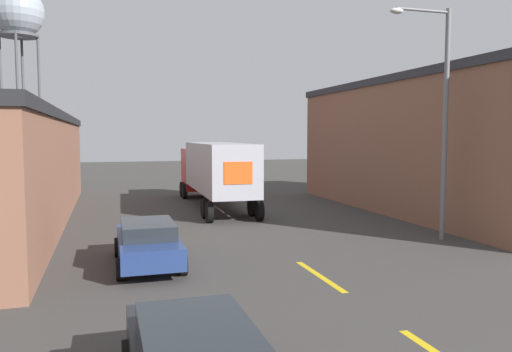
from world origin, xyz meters
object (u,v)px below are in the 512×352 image
parked_car_left_far (148,242)px  water_tower (18,15)px  semi_truck (214,168)px  street_lamp (440,109)px

parked_car_left_far → water_tower: 47.63m
semi_truck → street_lamp: (6.61, -11.90, 2.99)m
parked_car_left_far → semi_truck: bearing=69.1°
parked_car_left_far → street_lamp: street_lamp is taller
semi_truck → street_lamp: 13.93m
semi_truck → street_lamp: street_lamp is taller
parked_car_left_far → street_lamp: 12.31m
semi_truck → water_tower: size_ratio=0.63×
street_lamp → parked_car_left_far: bearing=-176.1°
semi_truck → water_tower: bearing=117.1°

